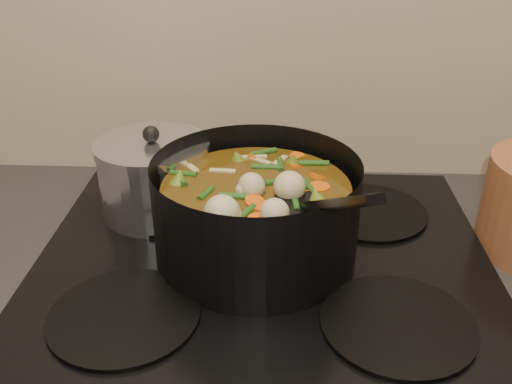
{
  "coord_description": "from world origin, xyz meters",
  "views": [
    {
      "loc": [
        0.02,
        1.28,
        1.38
      ],
      "look_at": [
        -0.01,
        1.94,
        1.03
      ],
      "focal_mm": 40.0,
      "sensor_mm": 36.0,
      "label": 1
    }
  ],
  "objects": [
    {
      "name": "stovetop",
      "position": [
        0.0,
        1.93,
        0.92
      ],
      "size": [
        0.62,
        0.54,
        0.03
      ],
      "color": "black",
      "rests_on": "counter"
    },
    {
      "name": "saucepan",
      "position": [
        -0.17,
        2.05,
        0.99
      ],
      "size": [
        0.17,
        0.17,
        0.14
      ],
      "rotation": [
        0.0,
        0.0,
        -0.27
      ],
      "color": "silver",
      "rests_on": "stovetop"
    },
    {
      "name": "stockpot",
      "position": [
        -0.01,
        1.94,
        0.99
      ],
      "size": [
        0.31,
        0.37,
        0.2
      ],
      "rotation": [
        0.0,
        0.0,
        0.15
      ],
      "color": "black",
      "rests_on": "stovetop"
    }
  ]
}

